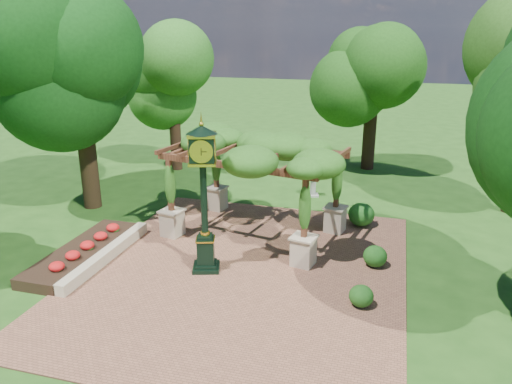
# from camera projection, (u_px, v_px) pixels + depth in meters

# --- Properties ---
(ground) EXTENTS (120.00, 120.00, 0.00)m
(ground) POSITION_uv_depth(u_px,v_px,m) (233.00, 287.00, 14.97)
(ground) COLOR #1E4714
(ground) RESTS_ON ground
(brick_plaza) EXTENTS (10.00, 12.00, 0.04)m
(brick_plaza) POSITION_uv_depth(u_px,v_px,m) (243.00, 271.00, 15.88)
(brick_plaza) COLOR brown
(brick_plaza) RESTS_ON ground
(border_wall) EXTENTS (0.35, 5.00, 0.40)m
(border_wall) POSITION_uv_depth(u_px,v_px,m) (107.00, 255.00, 16.55)
(border_wall) COLOR #C6B793
(border_wall) RESTS_ON ground
(flower_bed) EXTENTS (1.50, 5.00, 0.36)m
(flower_bed) POSITION_uv_depth(u_px,v_px,m) (83.00, 253.00, 16.79)
(flower_bed) COLOR red
(flower_bed) RESTS_ON ground
(pedestal_clock) EXTENTS (1.17, 1.17, 4.75)m
(pedestal_clock) POSITION_uv_depth(u_px,v_px,m) (203.00, 186.00, 15.10)
(pedestal_clock) COLOR black
(pedestal_clock) RESTS_ON brick_plaza
(pergola) EXTENTS (6.69, 4.92, 3.81)m
(pergola) POSITION_uv_depth(u_px,v_px,m) (254.00, 153.00, 17.77)
(pergola) COLOR #C3B191
(pergola) RESTS_ON brick_plaza
(sundial) EXTENTS (0.61, 0.61, 0.90)m
(sundial) POSITION_uv_depth(u_px,v_px,m) (313.00, 188.00, 22.83)
(sundial) COLOR #999A92
(sundial) RESTS_ON ground
(shrub_front) EXTENTS (0.90, 0.90, 0.61)m
(shrub_front) POSITION_uv_depth(u_px,v_px,m) (361.00, 296.00, 13.79)
(shrub_front) COLOR #1E5217
(shrub_front) RESTS_ON brick_plaza
(shrub_mid) EXTENTS (0.87, 0.87, 0.69)m
(shrub_mid) POSITION_uv_depth(u_px,v_px,m) (375.00, 256.00, 16.08)
(shrub_mid) COLOR #1D5417
(shrub_mid) RESTS_ON brick_plaza
(shrub_back) EXTENTS (1.18, 1.18, 0.91)m
(shrub_back) POSITION_uv_depth(u_px,v_px,m) (361.00, 214.00, 19.33)
(shrub_back) COLOR #215E1B
(shrub_back) RESTS_ON brick_plaza
(tree_west_near) EXTENTS (5.47, 5.47, 8.73)m
(tree_west_near) POSITION_uv_depth(u_px,v_px,m) (78.00, 64.00, 19.71)
(tree_west_near) COLOR black
(tree_west_near) RESTS_ON ground
(tree_west_far) EXTENTS (3.67, 3.67, 6.97)m
(tree_west_far) POSITION_uv_depth(u_px,v_px,m) (173.00, 80.00, 25.77)
(tree_west_far) COLOR #311E13
(tree_west_far) RESTS_ON ground
(tree_north) EXTENTS (3.90, 3.90, 7.99)m
(tree_north) POSITION_uv_depth(u_px,v_px,m) (374.00, 66.00, 25.64)
(tree_north) COLOR black
(tree_north) RESTS_ON ground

